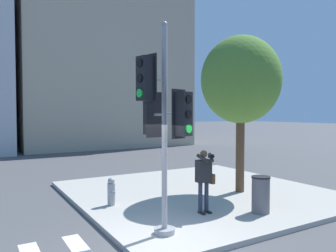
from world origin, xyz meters
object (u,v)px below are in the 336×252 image
traffic_signal_pole (161,117)px  fire_hydrant (111,192)px  person_photographer (204,176)px  street_tree (241,80)px  trash_bin (261,194)px

traffic_signal_pole → fire_hydrant: bearing=92.4°
traffic_signal_pole → person_photographer: 2.45m
fire_hydrant → person_photographer: bearing=-45.9°
person_photographer → street_tree: street_tree is taller
street_tree → trash_bin: bearing=-119.7°
person_photographer → trash_bin: size_ratio=1.71×
street_tree → fire_hydrant: size_ratio=6.53×
person_photographer → traffic_signal_pole: bearing=-155.8°
traffic_signal_pole → fire_hydrant: (-0.11, 2.69, -2.14)m
fire_hydrant → trash_bin: bearing=-40.4°
person_photographer → street_tree: 3.86m
traffic_signal_pole → trash_bin: (3.01, 0.03, -2.05)m
street_tree → trash_bin: (-1.15, -2.02, -3.22)m
traffic_signal_pole → person_photographer: traffic_signal_pole is taller
person_photographer → fire_hydrant: 2.72m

